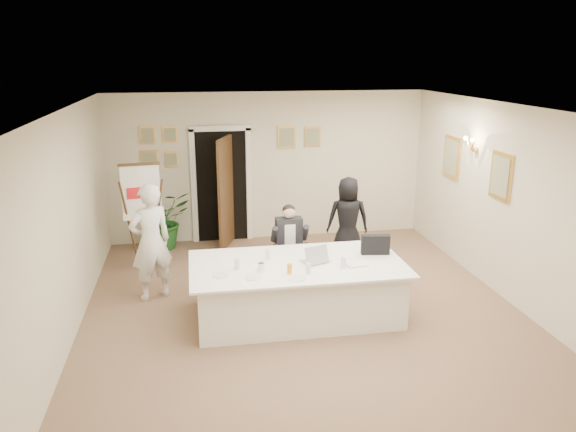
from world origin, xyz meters
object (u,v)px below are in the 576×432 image
(flip_chart, at_px, (143,222))
(potted_palm, at_px, (163,220))
(seated_man, at_px, (289,244))
(standing_woman, at_px, (348,219))
(laptop, at_px, (315,252))
(laptop_bag, at_px, (375,245))
(conference_table, at_px, (297,289))
(steel_jug, at_px, (261,267))
(paper_stack, at_px, (357,264))
(standing_man, at_px, (151,242))
(oj_glass, at_px, (290,269))

(flip_chart, xyz_separation_m, potted_palm, (0.27, 1.04, -0.28))
(potted_palm, bearing_deg, seated_man, -46.48)
(standing_woman, bearing_deg, flip_chart, 6.18)
(laptop, distance_m, laptop_bag, 0.91)
(conference_table, bearing_deg, laptop, 2.60)
(potted_palm, height_order, steel_jug, potted_palm)
(conference_table, distance_m, seated_man, 1.18)
(laptop_bag, xyz_separation_m, paper_stack, (-0.38, -0.38, -0.12))
(laptop_bag, bearing_deg, steel_jug, -158.80)
(seated_man, relative_size, paper_stack, 4.79)
(flip_chart, distance_m, standing_man, 1.25)
(seated_man, xyz_separation_m, flip_chart, (-2.25, 1.05, 0.17))
(potted_palm, bearing_deg, laptop_bag, -45.48)
(conference_table, bearing_deg, laptop_bag, 8.05)
(flip_chart, relative_size, paper_stack, 6.58)
(seated_man, xyz_separation_m, laptop_bag, (1.04, -0.98, 0.27))
(flip_chart, distance_m, potted_palm, 1.11)
(flip_chart, height_order, oj_glass, flip_chart)
(laptop, bearing_deg, standing_man, 136.92)
(standing_man, xyz_separation_m, steel_jug, (1.45, -1.17, -0.03))
(standing_woman, relative_size, steel_jug, 13.31)
(potted_palm, bearing_deg, oj_glass, -64.39)
(laptop_bag, bearing_deg, flip_chart, 156.87)
(laptop, height_order, paper_stack, laptop)
(standing_man, distance_m, standing_woman, 3.41)
(conference_table, relative_size, laptop_bag, 7.28)
(standing_woman, height_order, laptop_bag, standing_woman)
(flip_chart, xyz_separation_m, standing_man, (0.20, -1.23, 0.05))
(flip_chart, relative_size, potted_palm, 1.66)
(potted_palm, bearing_deg, steel_jug, -68.23)
(seated_man, height_order, laptop, seated_man)
(laptop, bearing_deg, oj_glass, -157.95)
(laptop, distance_m, steel_jug, 0.79)
(standing_woman, bearing_deg, oj_glass, 67.69)
(oj_glass, xyz_separation_m, steel_jug, (-0.34, 0.14, -0.01))
(potted_palm, relative_size, laptop, 2.96)
(conference_table, xyz_separation_m, standing_man, (-1.96, 0.96, 0.47))
(standing_man, bearing_deg, paper_stack, 129.07)
(conference_table, distance_m, flip_chart, 3.10)
(standing_woman, bearing_deg, potted_palm, -11.99)
(laptop, bearing_deg, seated_man, 77.62)
(conference_table, height_order, standing_man, standing_man)
(potted_palm, xyz_separation_m, steel_jug, (1.38, -3.44, 0.30))
(seated_man, relative_size, laptop_bag, 3.27)
(seated_man, bearing_deg, flip_chart, 168.69)
(flip_chart, height_order, standing_woman, flip_chart)
(seated_man, bearing_deg, potted_palm, 147.09)
(laptop_bag, distance_m, steel_jug, 1.69)
(standing_man, xyz_separation_m, standing_woman, (3.23, 1.07, -0.13))
(laptop_bag, bearing_deg, potted_palm, 143.04)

